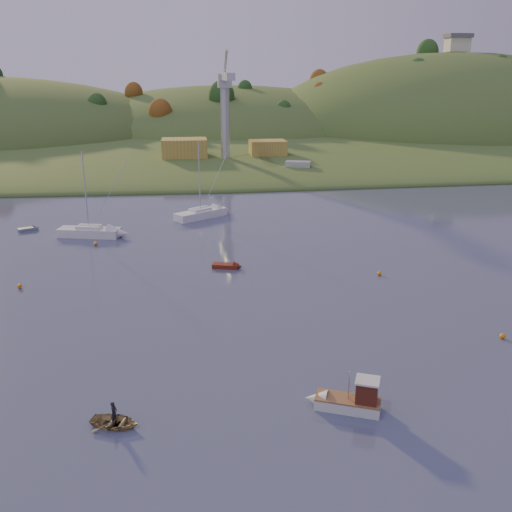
{
  "coord_description": "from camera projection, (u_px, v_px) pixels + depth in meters",
  "views": [
    {
      "loc": [
        -8.49,
        -20.4,
        22.85
      ],
      "look_at": [
        -1.1,
        37.34,
        4.03
      ],
      "focal_mm": 40.0,
      "sensor_mm": 36.0,
      "label": 1
    }
  ],
  "objects": [
    {
      "name": "far_shore",
      "position": [
        202.0,
        128.0,
        244.37
      ],
      "size": [
        620.0,
        220.0,
        1.5
      ],
      "primitive_type": "cube",
      "color": "#395321",
      "rests_on": "ground"
    },
    {
      "name": "shore_slope",
      "position": [
        209.0,
        147.0,
        183.03
      ],
      "size": [
        640.0,
        150.0,
        7.0
      ],
      "primitive_type": "ellipsoid",
      "color": "#395321",
      "rests_on": "ground"
    },
    {
      "name": "hill_center",
      "position": [
        229.0,
        132.0,
        226.71
      ],
      "size": [
        140.0,
        120.0,
        36.0
      ],
      "primitive_type": "ellipsoid",
      "color": "#395321",
      "rests_on": "ground"
    },
    {
      "name": "hill_right",
      "position": [
        448.0,
        133.0,
        222.82
      ],
      "size": [
        150.0,
        130.0,
        60.0
      ],
      "primitive_type": "ellipsoid",
      "color": "#395321",
      "rests_on": "ground"
    },
    {
      "name": "hilltop_house",
      "position": [
        458.0,
        42.0,
        212.54
      ],
      "size": [
        9.0,
        7.0,
        6.45
      ],
      "color": "beige",
      "rests_on": "hill_right"
    },
    {
      "name": "hillside_trees",
      "position": [
        206.0,
        140.0,
        201.9
      ],
      "size": [
        280.0,
        50.0,
        32.0
      ],
      "primitive_type": null,
      "color": "#223F16",
      "rests_on": "ground"
    },
    {
      "name": "wharf",
      "position": [
        237.0,
        163.0,
        142.68
      ],
      "size": [
        42.0,
        16.0,
        2.4
      ],
      "primitive_type": "cube",
      "color": "slate",
      "rests_on": "ground"
    },
    {
      "name": "shed_west",
      "position": [
        184.0,
        149.0,
        140.95
      ],
      "size": [
        11.0,
        8.0,
        4.8
      ],
      "primitive_type": "cube",
      "color": "#AA8D38",
      "rests_on": "wharf"
    },
    {
      "name": "shed_east",
      "position": [
        268.0,
        148.0,
        144.55
      ],
      "size": [
        9.0,
        7.0,
        4.0
      ],
      "primitive_type": "cube",
      "color": "#AA8D38",
      "rests_on": "wharf"
    },
    {
      "name": "dock_crane",
      "position": [
        225.0,
        97.0,
        134.0
      ],
      "size": [
        3.2,
        28.0,
        20.3
      ],
      "color": "#B7B7BC",
      "rests_on": "wharf"
    },
    {
      "name": "fishing_boat",
      "position": [
        343.0,
        399.0,
        40.39
      ],
      "size": [
        5.59,
        3.64,
        3.42
      ],
      "rotation": [
        0.0,
        0.0,
        2.74
      ],
      "color": "silver",
      "rests_on": "ground"
    },
    {
      "name": "sailboat_near",
      "position": [
        201.0,
        213.0,
        93.42
      ],
      "size": [
        8.9,
        7.34,
        12.45
      ],
      "rotation": [
        0.0,
        0.0,
        0.61
      ],
      "color": "white",
      "rests_on": "ground"
    },
    {
      "name": "sailboat_far",
      "position": [
        89.0,
        231.0,
        82.84
      ],
      "size": [
        9.28,
        4.7,
        12.35
      ],
      "rotation": [
        0.0,
        0.0,
        -0.24
      ],
      "color": "silver",
      "rests_on": "ground"
    },
    {
      "name": "canoe",
      "position": [
        115.0,
        422.0,
        38.46
      ],
      "size": [
        3.92,
        3.32,
        0.69
      ],
      "primitive_type": "imported",
      "rotation": [
        0.0,
        0.0,
        1.25
      ],
      "color": "#9C8556",
      "rests_on": "ground"
    },
    {
      "name": "paddler",
      "position": [
        114.0,
        416.0,
        38.32
      ],
      "size": [
        0.55,
        0.68,
        1.61
      ],
      "primitive_type": "imported",
      "rotation": [
        0.0,
        0.0,
        1.25
      ],
      "color": "black",
      "rests_on": "ground"
    },
    {
      "name": "red_tender",
      "position": [
        231.0,
        266.0,
        69.59
      ],
      "size": [
        3.87,
        2.18,
        1.25
      ],
      "rotation": [
        0.0,
        0.0,
        -0.27
      ],
      "color": "#631D0E",
      "rests_on": "ground"
    },
    {
      "name": "grey_dinghy",
      "position": [
        31.0,
        229.0,
        86.31
      ],
      "size": [
        3.28,
        2.37,
        1.15
      ],
      "rotation": [
        0.0,
        0.0,
        0.44
      ],
      "color": "slate",
      "rests_on": "ground"
    },
    {
      "name": "work_vessel",
      "position": [
        298.0,
        171.0,
        131.0
      ],
      "size": [
        14.03,
        8.43,
        3.4
      ],
      "rotation": [
        0.0,
        0.0,
        -0.3
      ],
      "color": "slate",
      "rests_on": "ground"
    },
    {
      "name": "buoy_0",
      "position": [
        503.0,
        336.0,
        51.18
      ],
      "size": [
        0.5,
        0.5,
        0.5
      ],
      "primitive_type": "sphere",
      "color": "orange",
      "rests_on": "ground"
    },
    {
      "name": "buoy_1",
      "position": [
        379.0,
        273.0,
        67.09
      ],
      "size": [
        0.5,
        0.5,
        0.5
      ],
      "primitive_type": "sphere",
      "color": "orange",
      "rests_on": "ground"
    },
    {
      "name": "buoy_2",
      "position": [
        20.0,
        286.0,
        63.12
      ],
      "size": [
        0.5,
        0.5,
        0.5
      ],
      "primitive_type": "sphere",
      "color": "orange",
      "rests_on": "ground"
    },
    {
      "name": "buoy_3",
      "position": [
        96.0,
        244.0,
        78.72
      ],
      "size": [
        0.5,
        0.5,
        0.5
      ],
      "primitive_type": "sphere",
      "color": "orange",
      "rests_on": "ground"
    }
  ]
}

